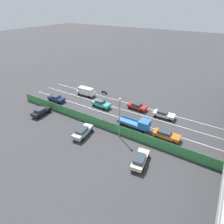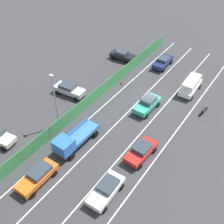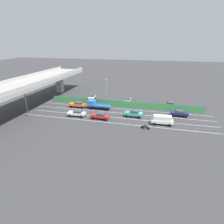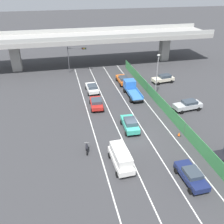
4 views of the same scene
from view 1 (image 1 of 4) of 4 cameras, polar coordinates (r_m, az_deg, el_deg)
ground_plane at (r=45.09m, az=-4.94°, el=1.96°), size 300.00×300.00×0.00m
lane_line_left_edge at (r=46.26m, az=4.61°, el=2.76°), size 0.14×47.48×0.01m
lane_line_mid_left at (r=43.58m, az=2.50°, el=1.00°), size 0.14×47.48×0.01m
lane_line_mid_right at (r=41.01m, az=0.11°, el=-0.99°), size 0.14×47.48×0.01m
lane_line_right_edge at (r=38.58m, az=-2.59°, el=-3.24°), size 0.14×47.48×0.01m
green_fence at (r=36.99m, az=-4.01°, el=-3.16°), size 0.10×43.58×1.89m
car_sedan_navy at (r=48.53m, az=-16.43°, el=4.05°), size 2.08×4.41×1.53m
car_taxi_teal at (r=43.90m, az=-3.36°, el=2.61°), size 2.17×4.47×1.75m
car_van_white at (r=49.91m, az=-7.85°, el=6.24°), size 2.17×4.90×2.15m
car_taxi_orange at (r=35.21m, az=15.97°, el=-6.48°), size 2.07×4.68×1.55m
car_sedan_red at (r=43.31m, az=7.57°, el=1.84°), size 2.29×4.48×1.54m
car_hatchback_white at (r=41.27m, az=15.28°, el=-0.57°), size 2.15×4.51×1.52m
flatbed_truck_blue at (r=36.26m, az=8.12°, el=-3.65°), size 2.34×6.35×2.35m
motorcycle at (r=50.79m, az=-2.34°, el=6.00°), size 0.60×1.95×0.93m
parked_sedan_dark at (r=43.57m, az=-20.61°, el=0.23°), size 4.46×2.10×1.60m
parked_wagon_silver at (r=34.92m, az=-8.85°, el=-5.81°), size 4.75×2.36×1.63m
parked_sedan_cream at (r=29.40m, az=8.43°, el=-13.94°), size 4.68×2.40×1.63m
street_lamp at (r=32.25m, az=2.28°, el=-0.75°), size 0.60×0.36×7.77m
traffic_cone at (r=41.88m, az=-11.45°, el=-0.54°), size 0.47×0.47×0.56m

